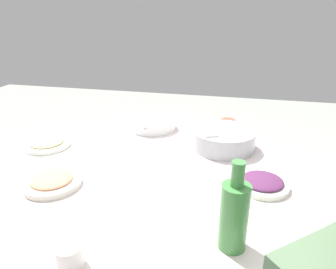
{
  "coord_description": "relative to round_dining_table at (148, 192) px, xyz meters",
  "views": [
    {
      "loc": [
        -0.33,
        1.07,
        1.35
      ],
      "look_at": [
        -0.05,
        -0.18,
        0.83
      ],
      "focal_mm": 32.94,
      "sensor_mm": 36.0,
      "label": 1
    }
  ],
  "objects": [
    {
      "name": "round_dining_table",
      "position": [
        0.0,
        0.0,
        0.0
      ],
      "size": [
        1.34,
        1.34,
        0.75
      ],
      "color": "#99999E",
      "rests_on": "ground"
    },
    {
      "name": "tea_cup_near",
      "position": [
        0.04,
        0.54,
        0.15
      ],
      "size": [
        0.07,
        0.07,
        0.06
      ],
      "primitive_type": "cylinder",
      "color": "white",
      "rests_on": "round_dining_table"
    },
    {
      "name": "dish_shrimp",
      "position": [
        0.3,
        0.21,
        0.14
      ],
      "size": [
        0.21,
        0.21,
        0.04
      ],
      "color": "silver",
      "rests_on": "round_dining_table"
    },
    {
      "name": "tea_cup_far",
      "position": [
        -0.3,
        -0.53,
        0.14
      ],
      "size": [
        0.07,
        0.07,
        0.05
      ],
      "primitive_type": "cylinder",
      "color": "#C45442",
      "rests_on": "round_dining_table"
    },
    {
      "name": "dish_eggplant",
      "position": [
        -0.45,
        0.05,
        0.14
      ],
      "size": [
        0.19,
        0.19,
        0.04
      ],
      "color": "silver",
      "rests_on": "round_dining_table"
    },
    {
      "name": "soup_bowl",
      "position": [
        0.1,
        -0.44,
        0.15
      ],
      "size": [
        0.25,
        0.27,
        0.06
      ],
      "color": "white",
      "rests_on": "round_dining_table"
    },
    {
      "name": "dish_noodles",
      "position": [
        0.52,
        -0.1,
        0.13
      ],
      "size": [
        0.21,
        0.21,
        0.04
      ],
      "color": "white",
      "rests_on": "round_dining_table"
    },
    {
      "name": "rice_bowl",
      "position": [
        -0.29,
        -0.26,
        0.16
      ],
      "size": [
        0.29,
        0.29,
        0.1
      ],
      "color": "#B2B5BA",
      "rests_on": "round_dining_table"
    },
    {
      "name": "green_bottle",
      "position": [
        -0.35,
        0.38,
        0.22
      ],
      "size": [
        0.08,
        0.08,
        0.26
      ],
      "color": "#418241",
      "rests_on": "round_dining_table"
    }
  ]
}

